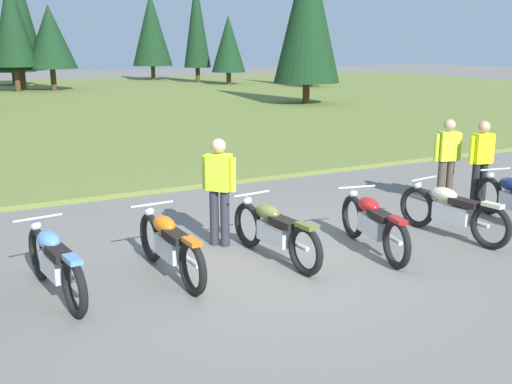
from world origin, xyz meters
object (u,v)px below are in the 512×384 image
(motorcycle_sky_blue, at_px, (55,262))
(rider_with_back_turned, at_px, (219,186))
(motorcycle_olive, at_px, (274,231))
(motorcycle_red, at_px, (373,223))
(motorcycle_orange, at_px, (170,245))
(rider_in_hivis_vest, at_px, (481,159))
(rider_near_row_end, at_px, (447,157))
(motorcycle_cream, at_px, (451,211))

(motorcycle_sky_blue, height_order, rider_with_back_turned, rider_with_back_turned)
(motorcycle_sky_blue, distance_m, motorcycle_olive, 3.01)
(motorcycle_red, bearing_deg, motorcycle_orange, 170.58)
(motorcycle_olive, distance_m, motorcycle_red, 1.53)
(motorcycle_olive, bearing_deg, rider_in_hivis_vest, 6.98)
(motorcycle_orange, relative_size, motorcycle_red, 1.01)
(motorcycle_red, relative_size, rider_in_hivis_vest, 1.24)
(motorcycle_sky_blue, xyz_separation_m, motorcycle_red, (4.49, -0.55, 0.00))
(motorcycle_red, distance_m, rider_near_row_end, 3.32)
(motorcycle_sky_blue, height_order, motorcycle_red, same)
(rider_in_hivis_vest, bearing_deg, rider_near_row_end, 126.84)
(motorcycle_red, xyz_separation_m, motorcycle_cream, (1.55, -0.05, 0.00))
(motorcycle_olive, height_order, motorcycle_red, same)
(motorcycle_orange, xyz_separation_m, rider_near_row_end, (5.96, 0.95, 0.51))
(motorcycle_olive, bearing_deg, motorcycle_red, -14.45)
(motorcycle_olive, distance_m, motorcycle_cream, 3.06)
(motorcycle_red, xyz_separation_m, rider_near_row_end, (2.94, 1.46, 0.51))
(motorcycle_cream, distance_m, rider_with_back_turned, 3.76)
(rider_in_hivis_vest, height_order, rider_near_row_end, same)
(motorcycle_sky_blue, height_order, rider_near_row_end, rider_near_row_end)
(motorcycle_sky_blue, relative_size, motorcycle_olive, 1.00)
(motorcycle_red, height_order, rider_in_hivis_vest, rider_in_hivis_vest)
(motorcycle_sky_blue, distance_m, motorcycle_orange, 1.47)
(motorcycle_sky_blue, bearing_deg, motorcycle_olive, -3.16)
(motorcycle_orange, bearing_deg, rider_in_hivis_vest, 4.21)
(motorcycle_sky_blue, distance_m, rider_near_row_end, 7.50)
(motorcycle_olive, distance_m, rider_with_back_turned, 1.16)
(motorcycle_cream, bearing_deg, rider_in_hivis_vest, 30.13)
(motorcycle_cream, bearing_deg, rider_with_back_turned, 158.26)
(motorcycle_olive, relative_size, rider_with_back_turned, 1.26)
(motorcycle_olive, height_order, rider_near_row_end, rider_near_row_end)
(motorcycle_cream, xyz_separation_m, rider_in_hivis_vest, (1.75, 1.02, 0.51))
(motorcycle_olive, height_order, rider_with_back_turned, rider_with_back_turned)
(motorcycle_cream, bearing_deg, rider_near_row_end, 47.36)
(motorcycle_sky_blue, height_order, motorcycle_cream, same)
(motorcycle_red, distance_m, motorcycle_cream, 1.55)
(rider_near_row_end, bearing_deg, motorcycle_orange, -170.89)
(motorcycle_sky_blue, bearing_deg, rider_near_row_end, 6.98)
(motorcycle_orange, distance_m, motorcycle_red, 3.06)
(motorcycle_red, bearing_deg, rider_in_hivis_vest, 16.30)
(rider_in_hivis_vest, relative_size, rider_near_row_end, 1.00)
(motorcycle_sky_blue, distance_m, rider_with_back_turned, 2.74)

